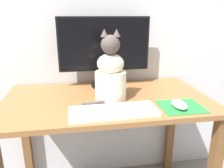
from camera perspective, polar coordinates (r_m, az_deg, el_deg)
name	(u,v)px	position (r m, az deg, el deg)	size (l,w,h in m)	color
desk	(107,117)	(1.23, -1.26, -8.67)	(1.10, 0.61, 0.72)	brown
monitor	(104,48)	(1.32, -2.02, 9.34)	(0.55, 0.17, 0.42)	black
keyboard	(114,111)	(0.99, 0.44, -7.12)	(0.41, 0.16, 0.02)	silver
mousepad_right	(181,106)	(1.12, 17.61, -5.62)	(0.21, 0.18, 0.00)	#238438
computer_mouse_right	(179,104)	(1.09, 17.13, -5.12)	(0.06, 0.11, 0.03)	white
cat	(110,75)	(1.11, -0.42, 2.41)	(0.25, 0.18, 0.36)	beige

